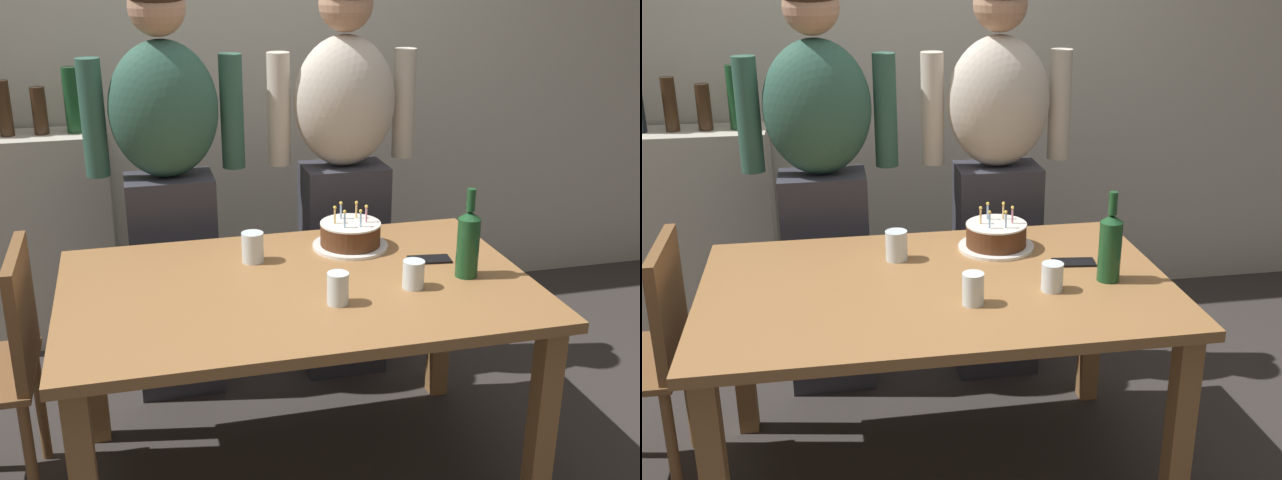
# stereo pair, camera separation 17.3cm
# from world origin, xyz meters

# --- Properties ---
(ground_plane) EXTENTS (10.00, 10.00, 0.00)m
(ground_plane) POSITION_xyz_m (0.00, 0.00, 0.00)
(ground_plane) COLOR #332D2B
(back_wall) EXTENTS (5.20, 0.10, 2.60)m
(back_wall) POSITION_xyz_m (0.00, 1.55, 1.30)
(back_wall) COLOR beige
(back_wall) RESTS_ON ground_plane
(dining_table) EXTENTS (1.50, 0.96, 0.74)m
(dining_table) POSITION_xyz_m (0.00, 0.00, 0.64)
(dining_table) COLOR olive
(dining_table) RESTS_ON ground_plane
(birthday_cake) EXTENTS (0.27, 0.27, 0.16)m
(birthday_cake) POSITION_xyz_m (0.25, 0.27, 0.78)
(birthday_cake) COLOR white
(birthday_cake) RESTS_ON dining_table
(water_glass_near) EXTENTS (0.07, 0.07, 0.09)m
(water_glass_near) POSITION_xyz_m (0.35, -0.12, 0.79)
(water_glass_near) COLOR silver
(water_glass_near) RESTS_ON dining_table
(water_glass_far) EXTENTS (0.08, 0.08, 0.10)m
(water_glass_far) POSITION_xyz_m (-0.11, 0.22, 0.79)
(water_glass_far) COLOR silver
(water_glass_far) RESTS_ON dining_table
(water_glass_side) EXTENTS (0.07, 0.07, 0.10)m
(water_glass_side) POSITION_xyz_m (0.08, -0.18, 0.79)
(water_glass_side) COLOR silver
(water_glass_side) RESTS_ON dining_table
(wine_bottle) EXTENTS (0.07, 0.07, 0.30)m
(wine_bottle) POSITION_xyz_m (0.55, -0.07, 0.86)
(wine_bottle) COLOR #194723
(wine_bottle) RESTS_ON dining_table
(cell_phone) EXTENTS (0.15, 0.09, 0.01)m
(cell_phone) POSITION_xyz_m (0.48, 0.08, 0.74)
(cell_phone) COLOR black
(cell_phone) RESTS_ON dining_table
(person_man_bearded) EXTENTS (0.61, 0.27, 1.66)m
(person_man_bearded) POSITION_xyz_m (-0.35, 0.73, 0.87)
(person_man_bearded) COLOR #33333D
(person_man_bearded) RESTS_ON ground_plane
(person_woman_cardigan) EXTENTS (0.61, 0.27, 1.66)m
(person_woman_cardigan) POSITION_xyz_m (0.36, 0.73, 0.87)
(person_woman_cardigan) COLOR #33333D
(person_woman_cardigan) RESTS_ON ground_plane
(dining_chair) EXTENTS (0.42, 0.42, 0.87)m
(dining_chair) POSITION_xyz_m (-0.96, 0.15, 0.52)
(dining_chair) COLOR brown
(dining_chair) RESTS_ON ground_plane
(shelf_cabinet) EXTENTS (0.67, 0.30, 1.28)m
(shelf_cabinet) POSITION_xyz_m (-0.92, 1.33, 0.51)
(shelf_cabinet) COLOR beige
(shelf_cabinet) RESTS_ON ground_plane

